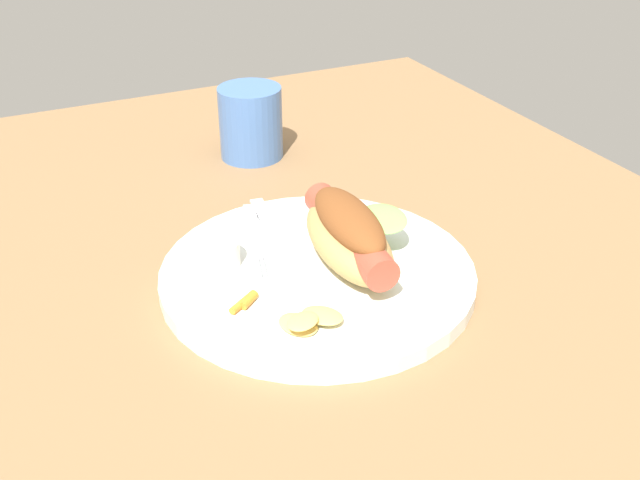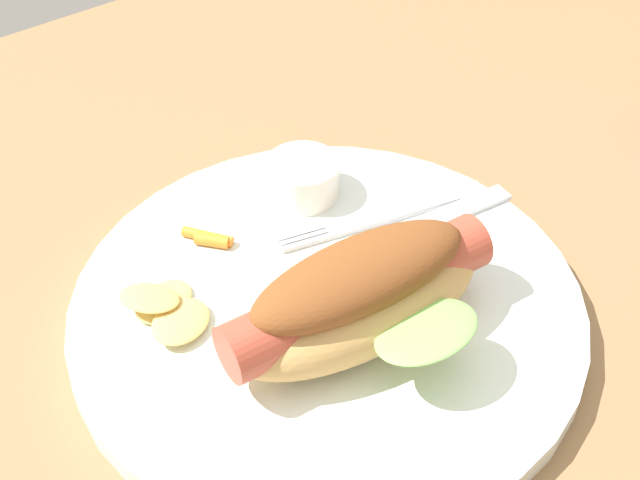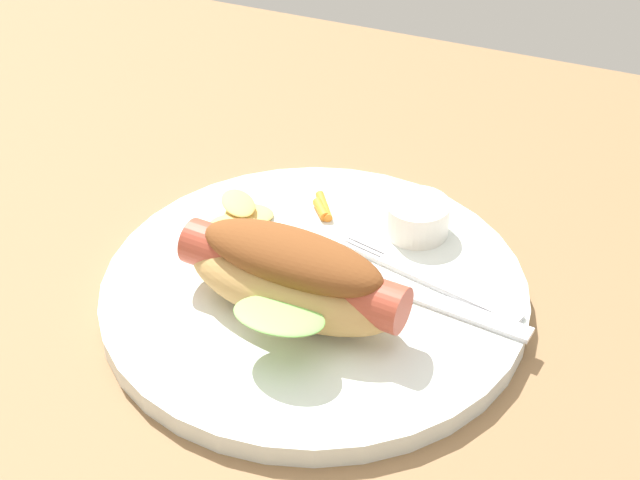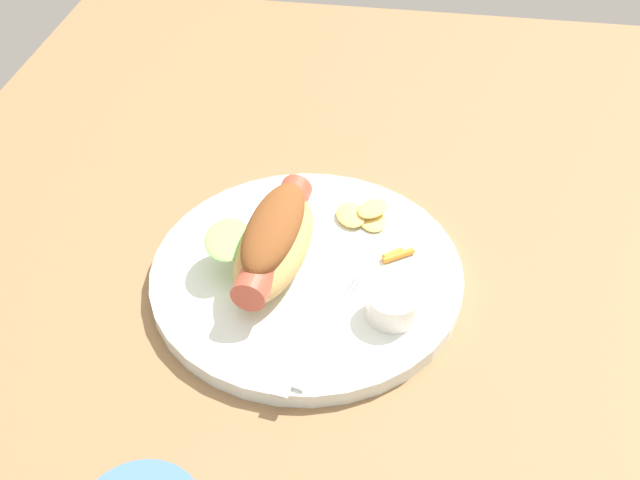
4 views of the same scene
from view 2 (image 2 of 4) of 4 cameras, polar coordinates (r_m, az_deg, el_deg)
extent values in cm
cube|color=olive|center=(50.93, 0.38, -7.04)|extent=(120.00, 90.00, 1.80)
cylinder|color=white|center=(50.58, 0.48, -4.60)|extent=(30.11, 30.11, 1.60)
ellipsoid|color=tan|center=(46.53, 2.60, -4.33)|extent=(15.97, 7.88, 4.71)
cylinder|color=#B24733|center=(45.93, 2.64, -3.63)|extent=(16.33, 4.72, 3.22)
ellipsoid|color=brown|center=(44.89, 2.69, -2.35)|extent=(13.51, 6.06, 3.14)
ellipsoid|color=#7FC65B|center=(44.29, 7.11, -6.05)|extent=(6.03, 4.48, 1.29)
cylinder|color=white|center=(56.30, -1.18, 4.15)|extent=(4.85, 4.85, 2.61)
cube|color=silver|center=(55.83, 5.81, 2.04)|extent=(11.20, 4.04, 0.40)
cube|color=silver|center=(53.73, -1.26, 0.36)|extent=(3.17, 1.11, 0.40)
cube|color=silver|center=(53.42, -1.08, 0.07)|extent=(3.17, 1.11, 0.40)
cube|color=silver|center=(53.11, -0.89, -0.24)|extent=(3.17, 1.11, 0.40)
cube|color=silver|center=(54.68, 6.67, 0.90)|extent=(13.89, 3.27, 0.36)
ellipsoid|color=#E8C163|center=(50.35, -10.41, -4.06)|extent=(4.54, 3.92, 0.50)
ellipsoid|color=#E8C163|center=(48.68, -9.28, -5.39)|extent=(4.82, 4.40, 0.95)
ellipsoid|color=#E8C163|center=(49.46, -11.33, -3.83)|extent=(4.23, 4.21, 1.02)
cylinder|color=orange|center=(53.85, -7.53, 0.24)|extent=(2.42, 3.15, 0.68)
cylinder|color=orange|center=(53.46, -7.23, -0.04)|extent=(1.96, 2.16, 0.77)
camera|label=1|loc=(0.63, -77.21, 14.76)|focal=42.92mm
camera|label=3|loc=(0.48, 88.49, 13.98)|focal=54.55mm
camera|label=4|loc=(0.82, 38.58, 46.90)|focal=42.37mm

